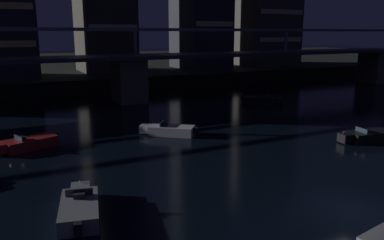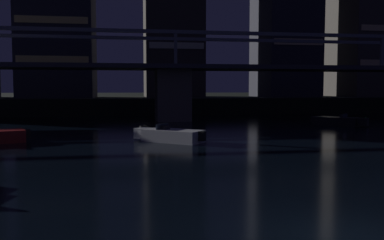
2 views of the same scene
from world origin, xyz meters
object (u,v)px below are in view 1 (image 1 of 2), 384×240
speedboat_mid_left (169,130)px  speedboat_mid_center (80,208)px  river_bridge (129,67)px  speedboat_near_center (27,143)px  speedboat_near_left (367,136)px  speedboat_far_right (262,100)px

speedboat_mid_left → speedboat_mid_center: same height
river_bridge → speedboat_mid_center: size_ratio=18.75×
river_bridge → speedboat_mid_left: bearing=-96.9°
speedboat_near_center → speedboat_mid_left: size_ratio=1.10×
speedboat_near_center → speedboat_mid_left: (11.56, -1.04, 0.00)m
speedboat_near_left → speedboat_near_center: (-25.47, 10.32, 0.00)m
speedboat_mid_left → speedboat_far_right: size_ratio=1.04×
speedboat_near_center → speedboat_mid_left: bearing=-5.1°
speedboat_near_center → speedboat_near_left: bearing=-22.0°
river_bridge → speedboat_mid_left: (-2.18, -17.91, -4.13)m
speedboat_far_right → speedboat_mid_left: bearing=-151.5°
speedboat_mid_center → speedboat_far_right: size_ratio=1.18×
speedboat_mid_left → river_bridge: bearing=83.1°
river_bridge → speedboat_far_right: size_ratio=22.04×
river_bridge → speedboat_mid_left: river_bridge is taller
speedboat_mid_center → speedboat_far_right: bearing=38.6°
speedboat_near_center → speedboat_mid_center: size_ratio=0.98×
speedboat_mid_left → speedboat_mid_center: 16.15m
speedboat_near_left → speedboat_mid_center: 24.35m
river_bridge → speedboat_far_right: bearing=-30.8°
speedboat_mid_center → speedboat_near_left: bearing=7.6°
speedboat_near_center → speedboat_mid_center: bearing=-84.4°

